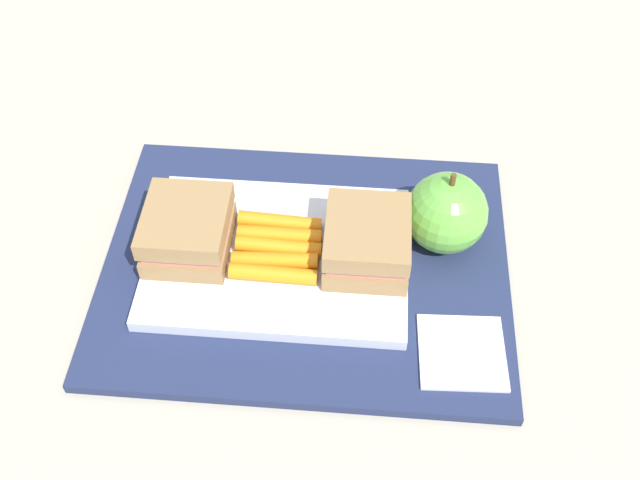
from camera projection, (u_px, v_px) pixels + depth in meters
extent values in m
plane|color=#B7AD99|center=(306.00, 269.00, 0.68)|extent=(2.40, 2.40, 0.00)
cube|color=navy|center=(306.00, 265.00, 0.67)|extent=(0.36, 0.28, 0.01)
cube|color=white|center=(278.00, 256.00, 0.67)|extent=(0.23, 0.17, 0.01)
cube|color=#9E7A4C|center=(189.00, 240.00, 0.66)|extent=(0.07, 0.08, 0.02)
cube|color=pink|center=(187.00, 230.00, 0.65)|extent=(0.07, 0.07, 0.01)
cube|color=#9E7A4C|center=(185.00, 220.00, 0.64)|extent=(0.07, 0.08, 0.02)
cube|color=#9E7A4C|center=(366.00, 251.00, 0.65)|extent=(0.07, 0.08, 0.02)
cube|color=pink|center=(367.00, 241.00, 0.64)|extent=(0.07, 0.07, 0.01)
cube|color=#9E7A4C|center=(368.00, 232.00, 0.63)|extent=(0.07, 0.08, 0.02)
cylinder|color=orange|center=(273.00, 274.00, 0.64)|extent=(0.08, 0.01, 0.02)
cylinder|color=orange|center=(275.00, 260.00, 0.65)|extent=(0.08, 0.01, 0.02)
cylinder|color=orange|center=(278.00, 247.00, 0.66)|extent=(0.08, 0.01, 0.02)
cylinder|color=orange|center=(280.00, 235.00, 0.67)|extent=(0.08, 0.01, 0.01)
cylinder|color=orange|center=(280.00, 222.00, 0.68)|extent=(0.08, 0.01, 0.02)
sphere|color=#66B742|center=(446.00, 213.00, 0.66)|extent=(0.07, 0.07, 0.07)
cylinder|color=brown|center=(453.00, 180.00, 0.63)|extent=(0.01, 0.01, 0.01)
cube|color=white|center=(462.00, 352.00, 0.61)|extent=(0.07, 0.07, 0.00)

